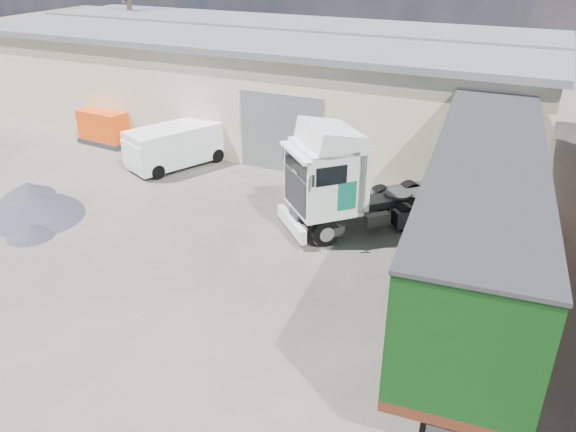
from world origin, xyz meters
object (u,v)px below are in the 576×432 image
at_px(panel_van, 174,146).
at_px(box_trailer, 481,210).
at_px(orange_skip, 107,129).
at_px(tractor_unit, 344,185).

bearing_deg(panel_van, box_trailer, 5.11).
height_order(box_trailer, orange_skip, box_trailer).
relative_size(tractor_unit, box_trailer, 0.42).
bearing_deg(tractor_unit, panel_van, -150.75).
height_order(tractor_unit, orange_skip, tractor_unit).
xyz_separation_m(tractor_unit, panel_van, (-9.28, 2.64, -0.75)).
xyz_separation_m(tractor_unit, orange_skip, (-14.43, 4.00, -0.97)).
bearing_deg(box_trailer, tractor_unit, 149.54).
height_order(panel_van, orange_skip, panel_van).
distance_m(tractor_unit, orange_skip, 15.00).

